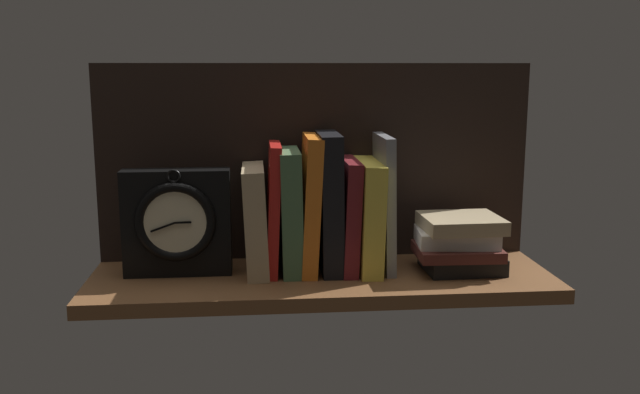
{
  "coord_description": "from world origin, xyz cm",
  "views": [
    {
      "loc": [
        -11.49,
        -118.5,
        36.96
      ],
      "look_at": [
        -0.03,
        3.22,
        13.57
      ],
      "focal_mm": 38.61,
      "sensor_mm": 36.0,
      "label": 1
    }
  ],
  "objects_px": {
    "book_green_romantic": "(290,211)",
    "book_yellow_seinlanguage": "(367,215)",
    "book_red_requiem": "(273,208)",
    "book_gray_chess": "(384,203)",
    "book_black_skeptic": "(329,202)",
    "book_orange_pandolfini": "(310,204)",
    "book_stack_side": "(460,244)",
    "book_maroon_dawkins": "(348,215)",
    "framed_clock": "(177,222)",
    "book_tan_shortstories": "(256,220)"
  },
  "relations": [
    {
      "from": "book_maroon_dawkins",
      "to": "book_stack_side",
      "type": "xyz_separation_m",
      "value": [
        0.2,
        -0.04,
        -0.05
      ]
    },
    {
      "from": "book_green_romantic",
      "to": "book_orange_pandolfini",
      "type": "height_order",
      "value": "book_orange_pandolfini"
    },
    {
      "from": "framed_clock",
      "to": "book_stack_side",
      "type": "relative_size",
      "value": 1.22
    },
    {
      "from": "book_orange_pandolfini",
      "to": "book_yellow_seinlanguage",
      "type": "xyz_separation_m",
      "value": [
        0.11,
        0.0,
        -0.02
      ]
    },
    {
      "from": "book_maroon_dawkins",
      "to": "book_red_requiem",
      "type": "bearing_deg",
      "value": 180.0
    },
    {
      "from": "book_green_romantic",
      "to": "book_maroon_dawkins",
      "type": "xyz_separation_m",
      "value": [
        0.11,
        0.0,
        -0.01
      ]
    },
    {
      "from": "book_black_skeptic",
      "to": "book_gray_chess",
      "type": "xyz_separation_m",
      "value": [
        0.1,
        0.0,
        -0.0
      ]
    },
    {
      "from": "book_red_requiem",
      "to": "book_gray_chess",
      "type": "distance_m",
      "value": 0.2
    },
    {
      "from": "book_green_romantic",
      "to": "book_black_skeptic",
      "type": "relative_size",
      "value": 0.88
    },
    {
      "from": "book_orange_pandolfini",
      "to": "book_black_skeptic",
      "type": "bearing_deg",
      "value": 0.0
    },
    {
      "from": "book_yellow_seinlanguage",
      "to": "framed_clock",
      "type": "distance_m",
      "value": 0.34
    },
    {
      "from": "book_gray_chess",
      "to": "book_maroon_dawkins",
      "type": "bearing_deg",
      "value": 180.0
    },
    {
      "from": "book_red_requiem",
      "to": "book_tan_shortstories",
      "type": "bearing_deg",
      "value": 180.0
    },
    {
      "from": "book_orange_pandolfini",
      "to": "book_maroon_dawkins",
      "type": "height_order",
      "value": "book_orange_pandolfini"
    },
    {
      "from": "book_tan_shortstories",
      "to": "book_black_skeptic",
      "type": "xyz_separation_m",
      "value": [
        0.13,
        0.0,
        0.03
      ]
    },
    {
      "from": "book_black_skeptic",
      "to": "book_maroon_dawkins",
      "type": "height_order",
      "value": "book_black_skeptic"
    },
    {
      "from": "book_tan_shortstories",
      "to": "book_stack_side",
      "type": "xyz_separation_m",
      "value": [
        0.37,
        -0.04,
        -0.04
      ]
    },
    {
      "from": "book_maroon_dawkins",
      "to": "framed_clock",
      "type": "height_order",
      "value": "book_maroon_dawkins"
    },
    {
      "from": "book_green_romantic",
      "to": "book_black_skeptic",
      "type": "distance_m",
      "value": 0.07
    },
    {
      "from": "book_tan_shortstories",
      "to": "book_stack_side",
      "type": "relative_size",
      "value": 1.21
    },
    {
      "from": "book_red_requiem",
      "to": "framed_clock",
      "type": "bearing_deg",
      "value": -176.73
    },
    {
      "from": "book_maroon_dawkins",
      "to": "book_yellow_seinlanguage",
      "type": "bearing_deg",
      "value": 0.0
    },
    {
      "from": "book_green_romantic",
      "to": "framed_clock",
      "type": "bearing_deg",
      "value": -177.24
    },
    {
      "from": "book_maroon_dawkins",
      "to": "framed_clock",
      "type": "bearing_deg",
      "value": -178.18
    },
    {
      "from": "book_red_requiem",
      "to": "book_orange_pandolfini",
      "type": "height_order",
      "value": "book_orange_pandolfini"
    },
    {
      "from": "book_green_romantic",
      "to": "book_stack_side",
      "type": "height_order",
      "value": "book_green_romantic"
    },
    {
      "from": "book_red_requiem",
      "to": "book_gray_chess",
      "type": "xyz_separation_m",
      "value": [
        0.2,
        0.0,
        0.01
      ]
    },
    {
      "from": "book_orange_pandolfini",
      "to": "framed_clock",
      "type": "distance_m",
      "value": 0.24
    },
    {
      "from": "book_yellow_seinlanguage",
      "to": "book_maroon_dawkins",
      "type": "bearing_deg",
      "value": 180.0
    },
    {
      "from": "book_yellow_seinlanguage",
      "to": "book_gray_chess",
      "type": "relative_size",
      "value": 0.81
    },
    {
      "from": "book_gray_chess",
      "to": "framed_clock",
      "type": "xyz_separation_m",
      "value": [
        -0.37,
        -0.01,
        -0.03
      ]
    },
    {
      "from": "book_green_romantic",
      "to": "book_gray_chess",
      "type": "height_order",
      "value": "book_gray_chess"
    },
    {
      "from": "book_red_requiem",
      "to": "book_stack_side",
      "type": "relative_size",
      "value": 1.47
    },
    {
      "from": "framed_clock",
      "to": "book_gray_chess",
      "type": "bearing_deg",
      "value": 1.5
    },
    {
      "from": "book_red_requiem",
      "to": "book_orange_pandolfini",
      "type": "xyz_separation_m",
      "value": [
        0.07,
        0.0,
        0.01
      ]
    },
    {
      "from": "book_green_romantic",
      "to": "book_yellow_seinlanguage",
      "type": "relative_size",
      "value": 1.11
    },
    {
      "from": "book_green_romantic",
      "to": "framed_clock",
      "type": "distance_m",
      "value": 0.2
    },
    {
      "from": "book_green_romantic",
      "to": "book_black_skeptic",
      "type": "height_order",
      "value": "book_black_skeptic"
    },
    {
      "from": "book_orange_pandolfini",
      "to": "book_stack_side",
      "type": "distance_m",
      "value": 0.28
    },
    {
      "from": "book_gray_chess",
      "to": "book_stack_side",
      "type": "bearing_deg",
      "value": -15.12
    },
    {
      "from": "book_stack_side",
      "to": "book_maroon_dawkins",
      "type": "bearing_deg",
      "value": 169.76
    },
    {
      "from": "book_tan_shortstories",
      "to": "framed_clock",
      "type": "distance_m",
      "value": 0.14
    },
    {
      "from": "book_maroon_dawkins",
      "to": "book_green_romantic",
      "type": "bearing_deg",
      "value": 180.0
    },
    {
      "from": "book_yellow_seinlanguage",
      "to": "book_red_requiem",
      "type": "bearing_deg",
      "value": 180.0
    },
    {
      "from": "book_maroon_dawkins",
      "to": "framed_clock",
      "type": "relative_size",
      "value": 1.04
    },
    {
      "from": "book_green_romantic",
      "to": "book_yellow_seinlanguage",
      "type": "bearing_deg",
      "value": 0.0
    },
    {
      "from": "book_red_requiem",
      "to": "framed_clock",
      "type": "relative_size",
      "value": 1.2
    },
    {
      "from": "book_red_requiem",
      "to": "book_black_skeptic",
      "type": "distance_m",
      "value": 0.1
    },
    {
      "from": "book_tan_shortstories",
      "to": "book_red_requiem",
      "type": "xyz_separation_m",
      "value": [
        0.03,
        0.0,
        0.02
      ]
    },
    {
      "from": "book_gray_chess",
      "to": "book_tan_shortstories",
      "type": "bearing_deg",
      "value": 180.0
    }
  ]
}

